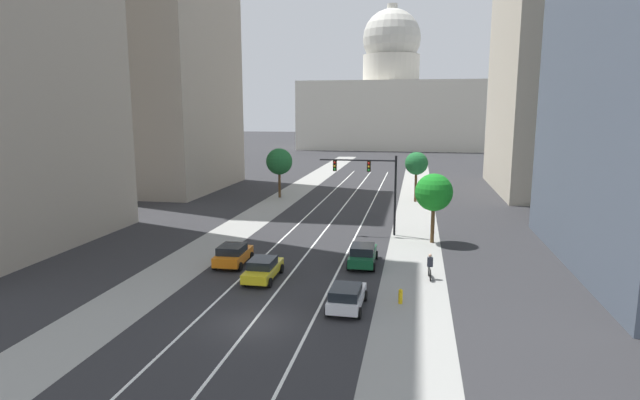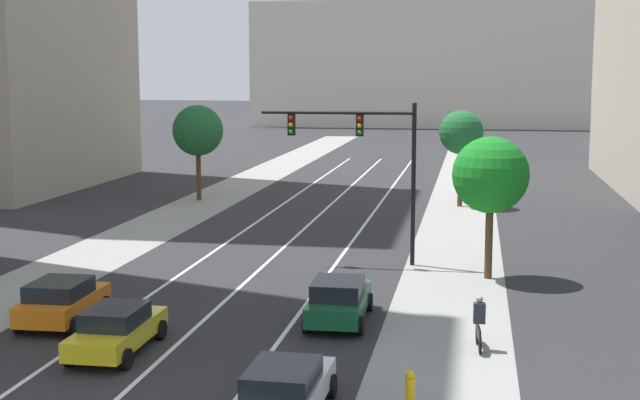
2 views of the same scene
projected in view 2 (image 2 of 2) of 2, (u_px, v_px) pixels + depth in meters
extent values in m
plane|color=#2B2B2D|center=(334.00, 202.00, 59.46)|extent=(400.00, 400.00, 0.00)
cube|color=gray|center=(189.00, 210.00, 56.02)|extent=(4.33, 130.00, 0.01)
cube|color=gray|center=(460.00, 218.00, 53.15)|extent=(4.33, 130.00, 0.01)
cube|color=white|center=(227.00, 243.00, 45.37)|extent=(0.16, 90.00, 0.01)
cube|color=white|center=(287.00, 245.00, 44.83)|extent=(0.16, 90.00, 0.01)
cube|color=white|center=(348.00, 247.00, 44.30)|extent=(0.16, 90.00, 0.01)
cube|color=beige|center=(420.00, 65.00, 146.02)|extent=(51.51, 24.37, 19.32)
cube|color=orange|center=(63.00, 304.00, 30.84)|extent=(2.03, 4.11, 0.69)
cube|color=black|center=(59.00, 289.00, 30.49)|extent=(1.81, 2.24, 0.55)
cylinder|color=black|center=(55.00, 303.00, 32.37)|extent=(0.24, 0.65, 0.64)
cylinder|color=black|center=(105.00, 305.00, 32.11)|extent=(0.24, 0.65, 0.64)
cylinder|color=black|center=(19.00, 324.00, 29.67)|extent=(0.24, 0.65, 0.64)
cylinder|color=black|center=(73.00, 326.00, 29.41)|extent=(0.24, 0.65, 0.64)
cube|color=silver|center=(288.00, 391.00, 22.60)|extent=(1.84, 4.11, 0.59)
cube|color=black|center=(282.00, 377.00, 21.97)|extent=(1.67, 2.27, 0.55)
cylinder|color=black|center=(267.00, 382.00, 24.16)|extent=(0.23, 0.64, 0.64)
cylinder|color=black|center=(332.00, 386.00, 23.83)|extent=(0.23, 0.64, 0.64)
cube|color=yellow|center=(117.00, 333.00, 27.62)|extent=(1.78, 4.48, 0.60)
cube|color=black|center=(115.00, 316.00, 27.40)|extent=(1.62, 2.13, 0.56)
cylinder|color=black|center=(110.00, 327.00, 29.29)|extent=(0.23, 0.64, 0.64)
cylinder|color=black|center=(161.00, 330.00, 29.01)|extent=(0.23, 0.64, 0.64)
cylinder|color=black|center=(70.00, 356.00, 26.32)|extent=(0.23, 0.64, 0.64)
cylinder|color=black|center=(126.00, 359.00, 26.04)|extent=(0.23, 0.64, 0.64)
cube|color=#14512D|center=(339.00, 303.00, 31.05)|extent=(1.90, 4.62, 0.67)
cube|color=black|center=(338.00, 288.00, 30.54)|extent=(1.70, 2.20, 0.59)
cylinder|color=black|center=(320.00, 300.00, 32.76)|extent=(0.23, 0.64, 0.64)
cylinder|color=black|center=(369.00, 302.00, 32.49)|extent=(0.23, 0.64, 0.64)
cylinder|color=black|center=(306.00, 324.00, 29.70)|extent=(0.23, 0.64, 0.64)
cylinder|color=black|center=(360.00, 326.00, 29.44)|extent=(0.23, 0.64, 0.64)
cylinder|color=black|center=(413.00, 185.00, 39.63)|extent=(0.20, 0.20, 7.28)
cylinder|color=black|center=(337.00, 113.00, 39.77)|extent=(6.90, 0.14, 0.14)
cube|color=black|center=(360.00, 125.00, 39.67)|extent=(0.32, 0.28, 0.96)
sphere|color=red|center=(359.00, 119.00, 39.48)|extent=(0.20, 0.20, 0.20)
sphere|color=orange|center=(359.00, 126.00, 39.52)|extent=(0.20, 0.20, 0.20)
sphere|color=green|center=(359.00, 132.00, 39.56)|extent=(0.20, 0.20, 0.20)
cube|color=black|center=(292.00, 125.00, 40.20)|extent=(0.32, 0.28, 0.96)
sphere|color=red|center=(291.00, 118.00, 40.01)|extent=(0.20, 0.20, 0.20)
sphere|color=orange|center=(291.00, 125.00, 40.05)|extent=(0.20, 0.20, 0.20)
sphere|color=green|center=(291.00, 132.00, 40.09)|extent=(0.20, 0.20, 0.20)
cylinder|color=yellow|center=(410.00, 391.00, 23.38)|extent=(0.26, 0.26, 0.70)
sphere|color=yellow|center=(410.00, 375.00, 23.32)|extent=(0.26, 0.26, 0.26)
cylinder|color=yellow|center=(410.00, 392.00, 23.22)|extent=(0.10, 0.12, 0.10)
cylinder|color=black|center=(480.00, 344.00, 27.46)|extent=(0.11, 0.66, 0.66)
cylinder|color=black|center=(477.00, 334.00, 28.49)|extent=(0.11, 0.66, 0.66)
cube|color=black|center=(479.00, 332.00, 27.94)|extent=(0.15, 1.00, 0.36)
cube|color=#262833|center=(479.00, 313.00, 27.80)|extent=(0.38, 0.31, 0.64)
sphere|color=tan|center=(480.00, 299.00, 27.81)|extent=(0.22, 0.22, 0.22)
cylinder|color=#51381E|center=(489.00, 240.00, 37.36)|extent=(0.32, 0.32, 3.28)
sphere|color=#198221|center=(491.00, 175.00, 36.97)|extent=(3.20, 3.20, 3.20)
cylinder|color=#51381E|center=(460.00, 177.00, 57.31)|extent=(0.32, 0.32, 3.80)
sphere|color=#206831|center=(461.00, 132.00, 56.89)|extent=(2.83, 2.83, 2.83)
cylinder|color=#51381E|center=(199.00, 174.00, 60.16)|extent=(0.32, 0.32, 3.53)
sphere|color=#20612F|center=(198.00, 130.00, 59.74)|extent=(3.40, 3.40, 3.40)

